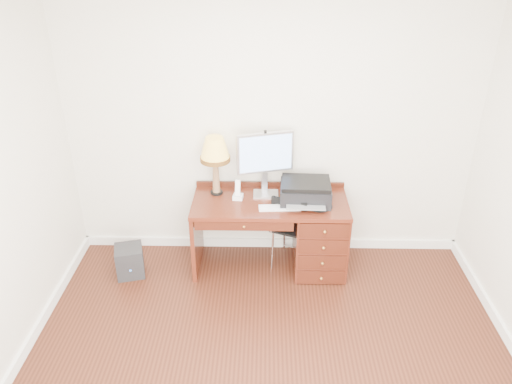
{
  "coord_description": "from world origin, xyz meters",
  "views": [
    {
      "loc": [
        -0.05,
        -2.8,
        3.08
      ],
      "look_at": [
        -0.13,
        1.2,
        0.96
      ],
      "focal_mm": 35.0,
      "sensor_mm": 36.0,
      "label": 1
    }
  ],
  "objects_px": {
    "phone": "(238,193)",
    "chair": "(295,224)",
    "printer": "(306,191)",
    "leg_lamp": "(215,153)",
    "equipment_box": "(130,261)",
    "monitor": "(266,156)",
    "desk": "(302,231)"
  },
  "relations": [
    {
      "from": "monitor",
      "to": "equipment_box",
      "type": "bearing_deg",
      "value": 178.21
    },
    {
      "from": "leg_lamp",
      "to": "printer",
      "type": "bearing_deg",
      "value": -9.07
    },
    {
      "from": "monitor",
      "to": "desk",
      "type": "bearing_deg",
      "value": -38.85
    },
    {
      "from": "monitor",
      "to": "chair",
      "type": "height_order",
      "value": "monitor"
    },
    {
      "from": "leg_lamp",
      "to": "phone",
      "type": "height_order",
      "value": "leg_lamp"
    },
    {
      "from": "printer",
      "to": "desk",
      "type": "bearing_deg",
      "value": -150.07
    },
    {
      "from": "printer",
      "to": "phone",
      "type": "height_order",
      "value": "printer"
    },
    {
      "from": "leg_lamp",
      "to": "equipment_box",
      "type": "height_order",
      "value": "leg_lamp"
    },
    {
      "from": "phone",
      "to": "chair",
      "type": "height_order",
      "value": "phone"
    },
    {
      "from": "desk",
      "to": "leg_lamp",
      "type": "distance_m",
      "value": 1.16
    },
    {
      "from": "printer",
      "to": "phone",
      "type": "distance_m",
      "value": 0.65
    },
    {
      "from": "phone",
      "to": "chair",
      "type": "relative_size",
      "value": 0.24
    },
    {
      "from": "printer",
      "to": "leg_lamp",
      "type": "relative_size",
      "value": 0.83
    },
    {
      "from": "printer",
      "to": "chair",
      "type": "height_order",
      "value": "printer"
    },
    {
      "from": "equipment_box",
      "to": "printer",
      "type": "bearing_deg",
      "value": -8.66
    },
    {
      "from": "phone",
      "to": "chair",
      "type": "distance_m",
      "value": 0.64
    },
    {
      "from": "printer",
      "to": "chair",
      "type": "xyz_separation_m",
      "value": [
        -0.09,
        -0.02,
        -0.35
      ]
    },
    {
      "from": "leg_lamp",
      "to": "chair",
      "type": "xyz_separation_m",
      "value": [
        0.78,
        -0.16,
        -0.68
      ]
    },
    {
      "from": "desk",
      "to": "equipment_box",
      "type": "relative_size",
      "value": 4.88
    },
    {
      "from": "desk",
      "to": "chair",
      "type": "relative_size",
      "value": 1.8
    },
    {
      "from": "equipment_box",
      "to": "leg_lamp",
      "type": "bearing_deg",
      "value": 5.96
    },
    {
      "from": "monitor",
      "to": "printer",
      "type": "xyz_separation_m",
      "value": [
        0.38,
        -0.15,
        -0.3
      ]
    },
    {
      "from": "equipment_box",
      "to": "phone",
      "type": "bearing_deg",
      "value": -3.36
    },
    {
      "from": "chair",
      "to": "equipment_box",
      "type": "relative_size",
      "value": 2.71
    },
    {
      "from": "phone",
      "to": "equipment_box",
      "type": "xyz_separation_m",
      "value": [
        -1.08,
        -0.22,
        -0.66
      ]
    },
    {
      "from": "monitor",
      "to": "equipment_box",
      "type": "height_order",
      "value": "monitor"
    },
    {
      "from": "phone",
      "to": "chair",
      "type": "bearing_deg",
      "value": 1.09
    },
    {
      "from": "monitor",
      "to": "equipment_box",
      "type": "distance_m",
      "value": 1.71
    },
    {
      "from": "phone",
      "to": "equipment_box",
      "type": "relative_size",
      "value": 0.65
    },
    {
      "from": "printer",
      "to": "monitor",
      "type": "bearing_deg",
      "value": 161.15
    },
    {
      "from": "phone",
      "to": "printer",
      "type": "bearing_deg",
      "value": 3.42
    },
    {
      "from": "equipment_box",
      "to": "monitor",
      "type": "bearing_deg",
      "value": -0.86
    }
  ]
}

